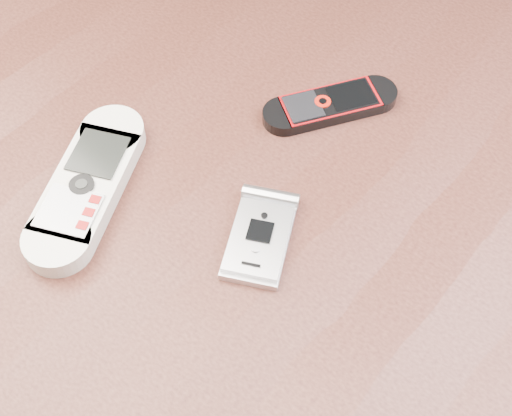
% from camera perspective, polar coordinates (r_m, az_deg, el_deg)
% --- Properties ---
extents(table, '(1.20, 0.80, 0.75)m').
position_cam_1_polar(table, '(0.68, -0.33, -5.29)').
color(table, black).
rests_on(table, ground).
extents(nokia_white, '(0.12, 0.18, 0.02)m').
position_cam_1_polar(nokia_white, '(0.61, -13.37, 1.80)').
color(nokia_white, silver).
rests_on(nokia_white, table).
extents(nokia_black_red, '(0.10, 0.13, 0.01)m').
position_cam_1_polar(nokia_black_red, '(0.66, 5.97, 8.22)').
color(nokia_black_red, black).
rests_on(nokia_black_red, table).
extents(motorola_razr, '(0.08, 0.10, 0.01)m').
position_cam_1_polar(motorola_razr, '(0.57, 0.27, -2.40)').
color(motorola_razr, silver).
rests_on(motorola_razr, table).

